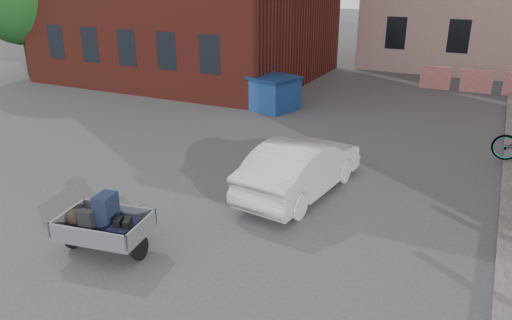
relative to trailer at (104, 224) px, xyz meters
The scene contains 5 objects.
ground 2.64m from the trailer, 63.13° to the left, with size 120.00×120.00×0.00m, color #38383A.
barriers 18.11m from the trailer, 72.77° to the left, with size 4.70×0.18×1.00m.
trailer is the anchor object (origin of this frame).
dumpster 11.23m from the trailer, 100.62° to the left, with size 3.39×2.43×1.28m.
silver_car 4.76m from the trailer, 61.05° to the left, with size 1.41×4.05×1.33m, color #B6B9BE.
Camera 1 is at (5.01, -8.44, 5.06)m, focal length 35.00 mm.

